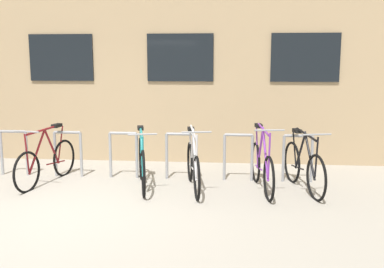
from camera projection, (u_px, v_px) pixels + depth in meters
The scene contains 8 objects.
ground_plane at pixel (65, 213), 6.06m from camera, with size 42.00×42.00×0.00m, color #9E998E.
storefront_building at pixel (149, 46), 11.88m from camera, with size 28.00×6.29×4.82m.
bike_rack at pixel (123, 150), 7.82m from camera, with size 6.52×0.05×0.82m.
bicycle_purple at pixel (262, 166), 7.09m from camera, with size 0.44×1.74×1.07m.
bicycle_black at pixel (303, 167), 7.08m from camera, with size 0.53×1.69×1.01m.
bicycle_maroon at pixel (47, 161), 7.50m from camera, with size 0.49×1.70×0.98m.
bicycle_silver at pixel (193, 166), 7.15m from camera, with size 0.50×1.75×1.04m.
bicycle_teal at pixel (142, 163), 7.29m from camera, with size 0.57×1.77×0.98m.
Camera 1 is at (2.24, -5.62, 2.05)m, focal length 41.87 mm.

